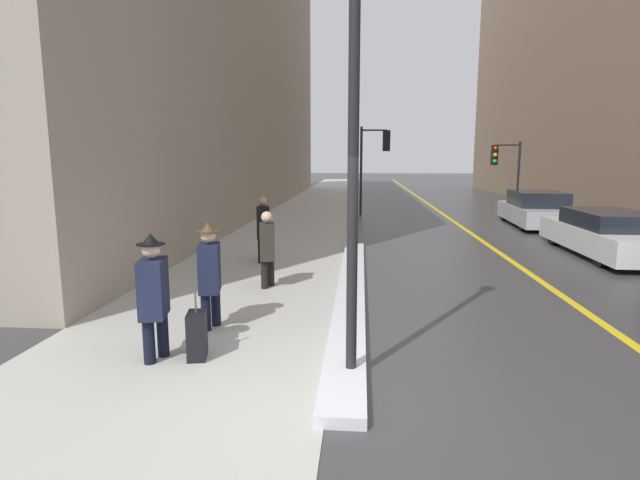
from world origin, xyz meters
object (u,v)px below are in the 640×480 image
(pedestrian_in_fedora, at_px, (153,292))
(pedestrian_with_shoulder_bag, at_px, (210,271))
(pedestrian_in_glasses, at_px, (267,246))
(rolling_suitcase, at_px, (197,336))
(traffic_light_near, at_px, (377,151))
(parked_car_white, at_px, (607,234))
(traffic_light_far, at_px, (503,162))
(pedestrian_nearside, at_px, (263,226))
(parked_car_silver, at_px, (536,210))
(lamp_post, at_px, (354,98))

(pedestrian_in_fedora, bearing_deg, pedestrian_with_shoulder_bag, 153.98)
(pedestrian_in_glasses, xyz_separation_m, rolling_suitcase, (-0.23, -3.52, -0.52))
(traffic_light_near, bearing_deg, parked_car_white, -65.61)
(pedestrian_with_shoulder_bag, distance_m, rolling_suitcase, 1.27)
(traffic_light_near, xyz_separation_m, traffic_light_far, (5.78, 1.28, -0.46))
(pedestrian_with_shoulder_bag, relative_size, pedestrian_nearside, 1.00)
(traffic_light_far, distance_m, parked_car_white, 10.51)
(pedestrian_with_shoulder_bag, bearing_deg, parked_car_white, 115.69)
(traffic_light_near, distance_m, parked_car_silver, 7.06)
(parked_car_silver, xyz_separation_m, rolling_suitcase, (-8.47, -13.17, -0.30))
(lamp_post, distance_m, rolling_suitcase, 3.42)
(parked_car_white, bearing_deg, pedestrian_in_glasses, 116.74)
(pedestrian_nearside, bearing_deg, rolling_suitcase, -7.99)
(parked_car_silver, bearing_deg, lamp_post, 157.59)
(pedestrian_with_shoulder_bag, bearing_deg, lamp_post, 43.02)
(traffic_light_near, height_order, pedestrian_nearside, traffic_light_near)
(parked_car_silver, bearing_deg, pedestrian_with_shoulder_bag, 147.72)
(parked_car_white, bearing_deg, pedestrian_with_shoulder_bag, 127.54)
(parked_car_white, bearing_deg, parked_car_silver, -0.60)
(traffic_light_near, height_order, rolling_suitcase, traffic_light_near)
(pedestrian_nearside, distance_m, parked_car_white, 8.78)
(traffic_light_near, relative_size, parked_car_white, 0.79)
(pedestrian_with_shoulder_bag, distance_m, parked_car_silver, 14.82)
(traffic_light_far, bearing_deg, parked_car_white, 90.55)
(traffic_light_far, distance_m, pedestrian_nearside, 14.87)
(traffic_light_near, xyz_separation_m, pedestrian_in_fedora, (-3.15, -16.63, -1.90))
(parked_car_white, bearing_deg, pedestrian_nearside, 101.19)
(pedestrian_with_shoulder_bag, xyz_separation_m, parked_car_silver, (8.63, 12.04, -0.26))
(lamp_post, relative_size, pedestrian_nearside, 3.28)
(pedestrian_in_glasses, bearing_deg, pedestrian_in_fedora, -22.28)
(parked_car_silver, bearing_deg, traffic_light_near, 63.20)
(parked_car_silver, height_order, rolling_suitcase, parked_car_silver)
(traffic_light_far, distance_m, parked_car_silver, 4.95)
(traffic_light_near, bearing_deg, lamp_post, -100.02)
(pedestrian_nearside, xyz_separation_m, rolling_suitcase, (0.31, -5.88, -0.58))
(lamp_post, height_order, parked_car_silver, lamp_post)
(lamp_post, relative_size, pedestrian_in_fedora, 3.26)
(parked_car_silver, bearing_deg, traffic_light_far, 3.68)
(traffic_light_far, relative_size, pedestrian_nearside, 2.03)
(pedestrian_with_shoulder_bag, height_order, parked_car_silver, pedestrian_with_shoulder_bag)
(traffic_light_near, bearing_deg, parked_car_silver, -37.69)
(pedestrian_in_fedora, distance_m, parked_car_silver, 16.00)
(traffic_light_far, height_order, parked_car_white, traffic_light_far)
(pedestrian_in_fedora, xyz_separation_m, parked_car_silver, (8.96, 13.26, -0.27))
(pedestrian_in_glasses, height_order, pedestrian_nearside, pedestrian_nearside)
(parked_car_silver, bearing_deg, rolling_suitcase, 150.61)
(pedestrian_in_glasses, relative_size, pedestrian_nearside, 0.93)
(pedestrian_in_fedora, distance_m, pedestrian_in_glasses, 3.68)
(lamp_post, height_order, parked_car_white, lamp_post)
(pedestrian_in_fedora, distance_m, rolling_suitcase, 0.76)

